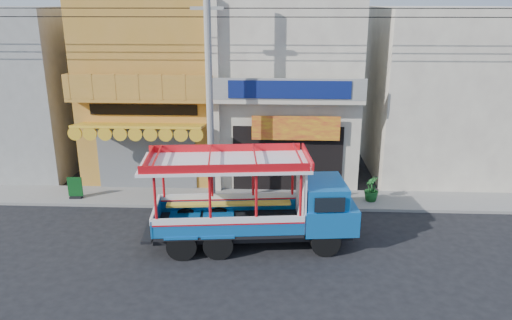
{
  "coord_description": "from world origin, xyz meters",
  "views": [
    {
      "loc": [
        1.56,
        -15.07,
        7.86
      ],
      "look_at": [
        0.78,
        2.5,
        2.22
      ],
      "focal_mm": 35.0,
      "sensor_mm": 36.0,
      "label": 1
    }
  ],
  "objects": [
    {
      "name": "party_pilaster",
      "position": [
        -1.0,
        4.85,
        4.0
      ],
      "size": [
        0.35,
        0.3,
        8.0
      ],
      "primitive_type": "cube",
      "color": "#B3A592",
      "rests_on": "ground"
    },
    {
      "name": "ground",
      "position": [
        0.0,
        0.0,
        0.0
      ],
      "size": [
        90.0,
        90.0,
        0.0
      ],
      "primitive_type": "plane",
      "color": "black",
      "rests_on": "ground"
    },
    {
      "name": "potted_plant_c",
      "position": [
        5.38,
        3.87,
        0.63
      ],
      "size": [
        0.59,
        0.59,
        1.02
      ],
      "primitive_type": "imported",
      "rotation": [
        0.0,
        0.0,
        4.68
      ],
      "color": "#164F1C",
      "rests_on": "sidewalk"
    },
    {
      "name": "sidewalk",
      "position": [
        0.0,
        4.0,
        0.06
      ],
      "size": [
        30.0,
        2.0,
        0.12
      ],
      "primitive_type": "cube",
      "color": "slate",
      "rests_on": "ground"
    },
    {
      "name": "filler_building_right",
      "position": [
        9.0,
        8.0,
        3.8
      ],
      "size": [
        6.0,
        6.0,
        7.6
      ],
      "primitive_type": "cube",
      "color": "#B3A592",
      "rests_on": "ground"
    },
    {
      "name": "shophouse_right",
      "position": [
        2.0,
        7.96,
        4.11
      ],
      "size": [
        6.0,
        6.75,
        8.24
      ],
      "color": "#B3A592",
      "rests_on": "ground"
    },
    {
      "name": "utility_pole",
      "position": [
        -0.85,
        3.3,
        5.03
      ],
      "size": [
        28.0,
        0.26,
        9.0
      ],
      "color": "gray",
      "rests_on": "ground"
    },
    {
      "name": "potted_plant_a",
      "position": [
        3.01,
        3.8,
        0.63
      ],
      "size": [
        1.18,
        1.14,
        1.01
      ],
      "primitive_type": "imported",
      "rotation": [
        0.0,
        0.0,
        0.51
      ],
      "color": "#164F1C",
      "rests_on": "sidewalk"
    },
    {
      "name": "shophouse_left",
      "position": [
        -4.0,
        7.96,
        4.11
      ],
      "size": [
        6.0,
        7.5,
        8.24
      ],
      "color": "#B47B28",
      "rests_on": "ground"
    },
    {
      "name": "filler_building_left",
      "position": [
        -11.0,
        8.0,
        3.8
      ],
      "size": [
        6.0,
        6.0,
        7.6
      ],
      "primitive_type": "cube",
      "color": "gray",
      "rests_on": "ground"
    },
    {
      "name": "songthaew_truck",
      "position": [
        1.24,
        0.14,
        1.55
      ],
      "size": [
        7.07,
        2.9,
        3.21
      ],
      "color": "black",
      "rests_on": "ground"
    },
    {
      "name": "green_sign",
      "position": [
        -6.68,
        3.62,
        0.49
      ],
      "size": [
        0.58,
        0.3,
        0.89
      ],
      "color": "black",
      "rests_on": "sidewalk"
    },
    {
      "name": "potted_plant_b",
      "position": [
        3.06,
        3.8,
        0.58
      ],
      "size": [
        0.65,
        0.65,
        0.92
      ],
      "primitive_type": "imported",
      "rotation": [
        0.0,
        0.0,
        2.37
      ],
      "color": "#164F1C",
      "rests_on": "sidewalk"
    }
  ]
}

